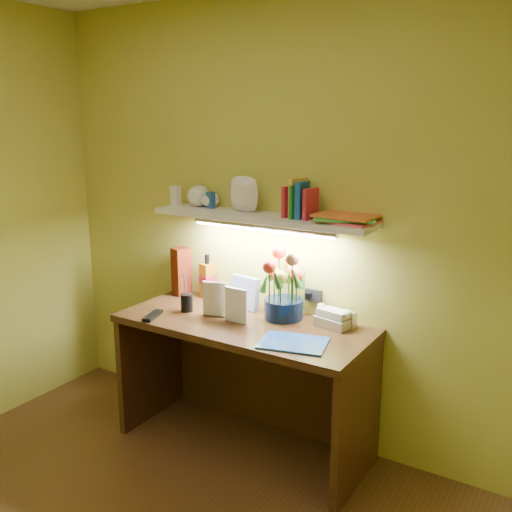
{
  "coord_description": "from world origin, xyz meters",
  "views": [
    {
      "loc": [
        1.6,
        -1.25,
        1.83
      ],
      "look_at": [
        -0.01,
        1.35,
        1.09
      ],
      "focal_mm": 40.0,
      "sensor_mm": 36.0,
      "label": 1
    }
  ],
  "objects": [
    {
      "name": "art_card",
      "position": [
        -0.12,
        1.4,
        0.84
      ],
      "size": [
        0.19,
        0.06,
        0.19
      ],
      "primitive_type": null,
      "rotation": [
        0.0,
        0.0,
        -0.14
      ],
      "color": "white",
      "rests_on": "desk"
    },
    {
      "name": "blue_folder",
      "position": [
        0.38,
        1.07,
        0.75
      ],
      "size": [
        0.37,
        0.31,
        0.01
      ],
      "primitive_type": "cube",
      "rotation": [
        0.0,
        0.0,
        0.24
      ],
      "color": "#2255AD",
      "rests_on": "desk"
    },
    {
      "name": "whisky_bottle",
      "position": [
        -0.42,
        1.45,
        0.89
      ],
      "size": [
        0.09,
        0.09,
        0.27
      ],
      "primitive_type": null,
      "rotation": [
        0.0,
        0.0,
        -0.31
      ],
      "color": "#A9650E",
      "rests_on": "desk"
    },
    {
      "name": "wall_shelf",
      "position": [
        0.01,
        1.38,
        1.33
      ],
      "size": [
        1.31,
        0.31,
        0.24
      ],
      "color": "white",
      "rests_on": "ground"
    },
    {
      "name": "flower_bouquet",
      "position": [
        0.16,
        1.37,
        0.94
      ],
      "size": [
        0.26,
        0.26,
        0.38
      ],
      "primitive_type": null,
      "rotation": [
        0.0,
        0.0,
        -0.09
      ],
      "color": "#071635",
      "rests_on": "desk"
    },
    {
      "name": "desk_clock",
      "position": [
        0.51,
        1.44,
        0.79
      ],
      "size": [
        0.09,
        0.06,
        0.08
      ],
      "primitive_type": "cube",
      "rotation": [
        0.0,
        0.0,
        -0.25
      ],
      "color": "silver",
      "rests_on": "desk"
    },
    {
      "name": "desk_book_a",
      "position": [
        -0.26,
        1.18,
        0.85
      ],
      "size": [
        0.15,
        0.05,
        0.2
      ],
      "primitive_type": "imported",
      "rotation": [
        0.0,
        0.0,
        0.21
      ],
      "color": "beige",
      "rests_on": "desk"
    },
    {
      "name": "whisky_box",
      "position": [
        -0.6,
        1.42,
        0.9
      ],
      "size": [
        0.13,
        0.13,
        0.3
      ],
      "primitive_type": "cube",
      "rotation": [
        0.0,
        0.0,
        -0.39
      ],
      "color": "#5F1C09",
      "rests_on": "desk"
    },
    {
      "name": "desk_book_b",
      "position": [
        -0.1,
        1.18,
        0.85
      ],
      "size": [
        0.14,
        0.02,
        0.19
      ],
      "primitive_type": "imported",
      "rotation": [
        0.0,
        0.0,
        -0.06
      ],
      "color": "white",
      "rests_on": "desk"
    },
    {
      "name": "desk",
      "position": [
        0.0,
        1.2,
        0.38
      ],
      "size": [
        1.4,
        0.6,
        0.75
      ],
      "primitive_type": "cube",
      "color": "#38180F",
      "rests_on": "ground"
    },
    {
      "name": "pen_cup",
      "position": [
        -0.37,
        1.18,
        0.84
      ],
      "size": [
        0.07,
        0.07,
        0.17
      ],
      "primitive_type": "cylinder",
      "rotation": [
        0.0,
        0.0,
        0.04
      ],
      "color": "black",
      "rests_on": "desk"
    },
    {
      "name": "tv_remote",
      "position": [
        -0.47,
        1.0,
        0.76
      ],
      "size": [
        0.1,
        0.18,
        0.02
      ],
      "primitive_type": "cube",
      "rotation": [
        0.0,
        0.0,
        0.3
      ],
      "color": "black",
      "rests_on": "desk"
    },
    {
      "name": "telephone",
      "position": [
        0.45,
        1.4,
        0.8
      ],
      "size": [
        0.2,
        0.17,
        0.11
      ],
      "primitive_type": null,
      "rotation": [
        0.0,
        0.0,
        -0.19
      ],
      "color": "beige",
      "rests_on": "desk"
    }
  ]
}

